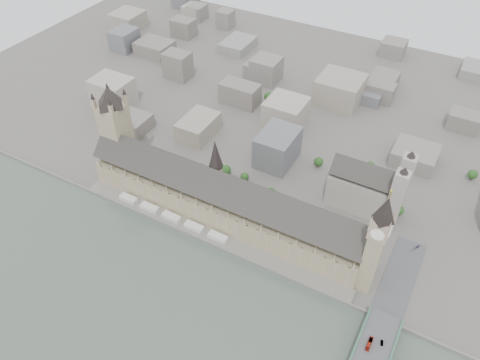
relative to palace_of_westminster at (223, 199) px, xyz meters
The scene contains 14 objects.
ground 30.06m from the palace_of_westminster, 90.00° to the right, with size 900.00×900.00×0.00m, color #595651.
embankment_wall 40.67m from the palace_of_westminster, 90.00° to the right, with size 600.00×1.50×3.00m, color slate.
river_terrace 34.80m from the palace_of_westminster, 90.00° to the right, with size 270.00×15.00×2.00m, color slate.
terrace_tents 51.60m from the palace_of_westminster, 146.28° to the right, with size 118.00×7.00×4.00m.
palace_of_westminster is the anchor object (origin of this frame).
elizabeth_tower 142.94m from the palace_of_westminster, ahead, with size 17.00×17.00×107.50m.
victoria_tower 126.41m from the palace_of_westminster, behind, with size 30.00×30.00×100.00m.
central_tower 37.14m from the palace_of_westminster, 147.79° to the left, with size 13.00×13.00×48.00m.
westminster_abbey 134.09m from the palace_of_westminster, 34.17° to the left, with size 68.00×36.00×64.00m.
city_skyline_inland 225.33m from the palace_of_westminster, 90.00° to the left, with size 720.00×360.00×38.00m, color gray, non-canonical shape.
park_trees 44.22m from the palace_of_westminster, 103.94° to the left, with size 110.00×30.00×15.00m, color #214619, non-canonical shape.
red_bus_north 171.31m from the palace_of_westminster, 22.50° to the right, with size 2.67×11.41×3.18m, color #AC2513.
car_silver 176.45m from the palace_of_westminster, 19.93° to the right, with size 1.57×4.50×1.48m, color gray.
car_approach 172.03m from the palace_of_westminster, 13.58° to the left, with size 2.12×5.21×1.51m, color gray.
Camera 1 is at (158.42, -235.12, 318.49)m, focal length 35.00 mm.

